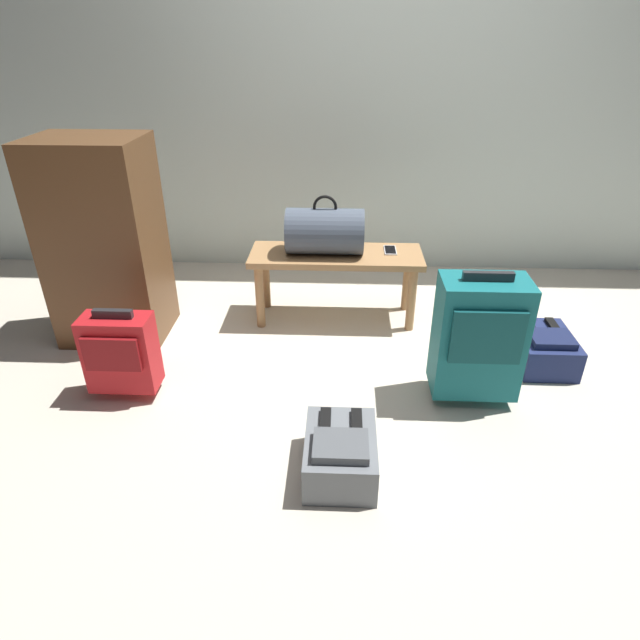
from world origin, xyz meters
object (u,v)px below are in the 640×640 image
(cell_phone, at_px, (390,250))
(suitcase_small_red, at_px, (120,352))
(duffel_bag_slate, at_px, (325,231))
(suitcase_upright_teal, at_px, (478,336))
(bench, at_px, (336,264))
(backpack_grey, at_px, (340,453))
(side_cabinet, at_px, (105,243))
(backpack_navy, at_px, (543,348))

(cell_phone, distance_m, suitcase_small_red, 1.58)
(duffel_bag_slate, height_order, suitcase_small_red, duffel_bag_slate)
(suitcase_upright_teal, bearing_deg, cell_phone, 112.93)
(bench, distance_m, duffel_bag_slate, 0.21)
(backpack_grey, bearing_deg, duffel_bag_slate, 94.80)
(bench, height_order, suitcase_small_red, suitcase_small_red)
(cell_phone, bearing_deg, suitcase_upright_teal, -67.07)
(backpack_grey, bearing_deg, suitcase_upright_teal, 40.24)
(suitcase_small_red, distance_m, side_cabinet, 0.72)
(suitcase_small_red, xyz_separation_m, side_cabinet, (-0.26, 0.60, 0.31))
(backpack_grey, distance_m, backpack_navy, 1.35)
(cell_phone, relative_size, backpack_navy, 0.38)
(backpack_navy, bearing_deg, duffel_bag_slate, 158.13)
(suitcase_small_red, bearing_deg, bench, 39.87)
(suitcase_upright_teal, bearing_deg, backpack_grey, -139.76)
(duffel_bag_slate, bearing_deg, side_cabinet, -169.06)
(cell_phone, height_order, suitcase_small_red, suitcase_small_red)
(suitcase_small_red, bearing_deg, duffel_bag_slate, 41.82)
(bench, distance_m, suitcase_small_red, 1.30)
(suitcase_upright_teal, height_order, suitcase_small_red, suitcase_upright_teal)
(bench, bearing_deg, cell_phone, 8.20)
(bench, relative_size, backpack_grey, 2.63)
(duffel_bag_slate, distance_m, suitcase_small_red, 1.28)
(duffel_bag_slate, bearing_deg, backpack_navy, -21.87)
(duffel_bag_slate, xyz_separation_m, side_cabinet, (-1.18, -0.23, -0.00))
(duffel_bag_slate, xyz_separation_m, cell_phone, (0.38, 0.05, -0.13))
(suitcase_upright_teal, height_order, side_cabinet, side_cabinet)
(suitcase_small_red, distance_m, backpack_navy, 2.13)
(suitcase_small_red, bearing_deg, suitcase_upright_teal, 1.86)
(side_cabinet, bearing_deg, suitcase_upright_teal, -15.95)
(cell_phone, distance_m, backpack_navy, 1.00)
(cell_phone, height_order, suitcase_upright_teal, suitcase_upright_teal)
(suitcase_upright_teal, bearing_deg, bench, 130.55)
(bench, xyz_separation_m, suitcase_upright_teal, (0.66, -0.77, -0.02))
(suitcase_upright_teal, distance_m, backpack_grey, 0.85)
(bench, xyz_separation_m, duffel_bag_slate, (-0.07, -0.00, 0.20))
(suitcase_small_red, relative_size, side_cabinet, 0.42)
(duffel_bag_slate, distance_m, cell_phone, 0.40)
(suitcase_small_red, bearing_deg, cell_phone, 33.76)
(suitcase_upright_teal, bearing_deg, duffel_bag_slate, 133.25)
(duffel_bag_slate, xyz_separation_m, suitcase_upright_teal, (0.73, -0.77, -0.22))
(cell_phone, xyz_separation_m, backpack_navy, (0.79, -0.51, -0.33))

